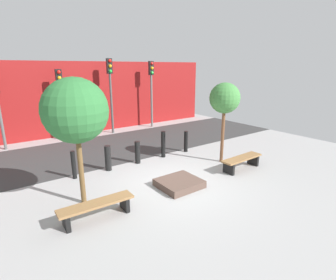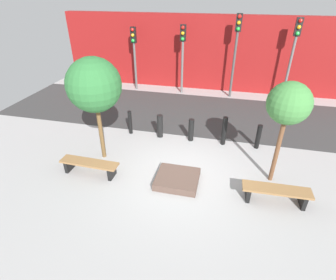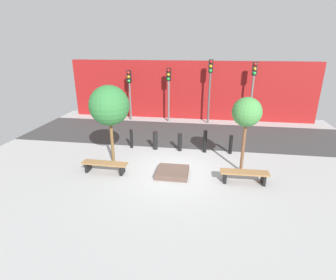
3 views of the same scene
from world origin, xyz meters
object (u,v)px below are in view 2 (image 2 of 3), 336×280
(planter_bed, at_px, (177,179))
(traffic_light_west, at_px, (134,47))
(bollard_far_right, at_px, (258,137))
(bollard_left, at_px, (160,126))
(bench_right, at_px, (276,192))
(tree_behind_right_bench, at_px, (289,104))
(bollard_right, at_px, (224,131))
(tree_behind_left_bench, at_px, (94,85))
(traffic_light_mid_east, at_px, (236,42))
(bollard_center, at_px, (191,130))
(bench_left, at_px, (90,165))
(bollard_far_left, at_px, (130,122))
(traffic_light_east, at_px, (294,46))
(traffic_light_mid_west, at_px, (183,47))

(planter_bed, bearing_deg, traffic_light_west, 117.32)
(bollard_far_right, height_order, traffic_light_west, traffic_light_west)
(traffic_light_west, bearing_deg, bollard_left, -61.63)
(planter_bed, relative_size, bollard_left, 1.37)
(bench_right, xyz_separation_m, bollard_left, (-3.88, 2.73, 0.13))
(bench_right, bearing_deg, tree_behind_right_bench, 88.52)
(bollard_right, distance_m, traffic_light_west, 7.29)
(bench_right, xyz_separation_m, tree_behind_right_bench, (0.00, 0.96, 2.09))
(tree_behind_right_bench, height_order, traffic_light_west, traffic_light_west)
(tree_behind_left_bench, relative_size, traffic_light_mid_east, 0.84)
(bollard_left, height_order, bollard_center, bollard_left)
(bench_left, distance_m, bollard_left, 3.11)
(tree_behind_left_bench, xyz_separation_m, bollard_far_left, (0.31, 1.77, -2.03))
(bollard_left, distance_m, bollard_right, 2.38)
(bench_right, bearing_deg, tree_behind_left_bench, 168.40)
(bollard_far_right, bearing_deg, planter_bed, -133.28)
(bollard_left, height_order, bollard_far_right, bollard_far_right)
(bollard_far_left, height_order, traffic_light_east, traffic_light_east)
(planter_bed, bearing_deg, bollard_far_right, 46.72)
(bench_right, xyz_separation_m, traffic_light_west, (-6.55, 7.68, 1.94))
(bollard_left, distance_m, traffic_light_west, 5.92)
(bench_left, bearing_deg, traffic_light_mid_west, 81.17)
(bollard_right, relative_size, traffic_light_mid_west, 0.31)
(bollard_left, bearing_deg, planter_bed, -64.79)
(planter_bed, relative_size, traffic_light_west, 0.38)
(bench_left, xyz_separation_m, traffic_light_west, (-1.18, 7.68, 1.95))
(bollard_left, xyz_separation_m, bollard_right, (2.38, 0.00, 0.09))
(bench_right, xyz_separation_m, tree_behind_left_bench, (-5.37, 0.96, 2.18))
(bollard_far_right, bearing_deg, traffic_light_west, 141.56)
(traffic_light_east, bearing_deg, bollard_right, -118.36)
(bench_right, relative_size, bollard_right, 1.64)
(bench_left, xyz_separation_m, bollard_left, (1.50, 2.73, 0.14))
(planter_bed, height_order, bollard_center, bollard_center)
(bollard_left, relative_size, traffic_light_east, 0.23)
(bench_right, distance_m, tree_behind_right_bench, 2.30)
(tree_behind_right_bench, distance_m, bollard_far_right, 2.66)
(planter_bed, height_order, tree_behind_right_bench, tree_behind_right_bench)
(bench_right, bearing_deg, traffic_light_west, 128.98)
(bench_right, xyz_separation_m, planter_bed, (-2.69, 0.20, -0.21))
(bollard_far_right, bearing_deg, tree_behind_left_bench, -160.77)
(bollard_right, bearing_deg, bollard_far_left, 180.00)
(planter_bed, height_order, bollard_far_left, bollard_far_left)
(bollard_far_left, xyz_separation_m, traffic_light_east, (6.25, 4.96, 2.18))
(bench_left, distance_m, traffic_light_mid_east, 8.98)
(traffic_light_mid_east, bearing_deg, planter_bed, -99.77)
(planter_bed, relative_size, bollard_far_right, 1.36)
(bollard_right, bearing_deg, tree_behind_left_bench, -155.50)
(bollard_center, relative_size, traffic_light_west, 0.26)
(tree_behind_left_bench, xyz_separation_m, bollard_right, (3.88, 1.77, -1.96))
(bench_left, height_order, bollard_far_left, bollard_far_left)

